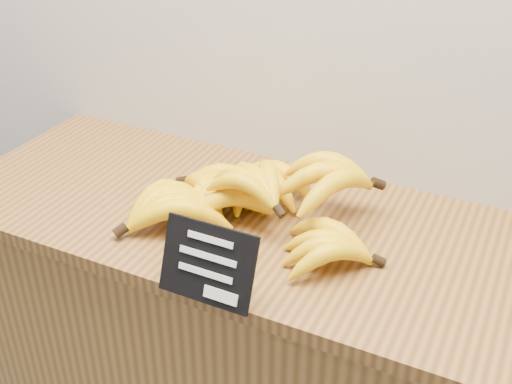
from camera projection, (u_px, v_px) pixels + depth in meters
The scene contains 3 objects.
counter_top at pixel (267, 225), 1.31m from camera, with size 1.38×0.54×0.03m, color brown.
chalkboard_sign at pixel (208, 264), 1.07m from camera, with size 0.17×0.01×0.14m, color black.
banana_pile at pixel (251, 196), 1.29m from camera, with size 0.56×0.40×0.13m.
Camera 1 is at (0.47, 1.76, 1.64)m, focal length 45.00 mm.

